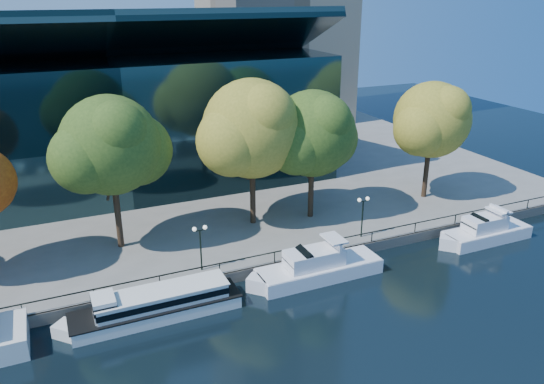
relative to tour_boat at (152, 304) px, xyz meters
name	(u,v)px	position (x,y,z in m)	size (l,w,h in m)	color
ground	(234,304)	(6.14, -0.75, -1.12)	(160.00, 160.00, 0.00)	black
promenade	(142,166)	(6.14, 35.63, -0.62)	(90.00, 67.08, 1.00)	slate
railing	(219,264)	(6.14, 2.50, 0.82)	(88.20, 0.08, 0.99)	black
convention_building	(111,118)	(2.14, 31.04, 7.39)	(50.00, 24.57, 21.43)	black
tour_boat	(152,304)	(0.00, 0.00, 0.00)	(13.83, 3.09, 2.62)	white
cruiser_near	(314,267)	(13.79, 0.13, -0.02)	(12.13, 3.12, 3.51)	white
cruiser_far	(484,231)	(32.32, -0.21, -0.05)	(10.24, 2.84, 3.35)	white
tree_2	(112,147)	(-0.35, 10.96, 9.34)	(10.82, 8.87, 13.98)	black
tree_3	(254,131)	(12.78, 10.97, 9.43)	(11.91, 9.76, 14.51)	black
tree_4	(314,135)	(18.83, 10.07, 8.56)	(10.73, 8.80, 13.15)	black
tree_5	(433,121)	(33.31, 9.80, 8.62)	(10.38, 8.51, 13.06)	black
lamp_1	(200,238)	(4.97, 3.75, 2.86)	(1.26, 0.36, 4.03)	black
lamp_2	(363,208)	(20.79, 3.75, 2.86)	(1.26, 0.36, 4.03)	black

